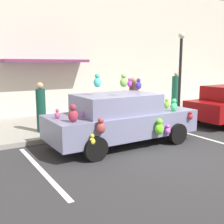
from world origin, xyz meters
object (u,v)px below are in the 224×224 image
object	(u,v)px
street_lamp_post	(180,65)
pedestrian_walking_past	(41,109)
plush_covered_car	(121,118)
pedestrian_near_shopfront	(175,92)
pedestrian_by_lamp	(134,101)
teddy_bear_on_sidewalk	(66,123)

from	to	relation	value
street_lamp_post	pedestrian_walking_past	xyz separation A→B (m)	(-5.94, 0.43, -1.43)
street_lamp_post	plush_covered_car	bearing A→B (deg)	-157.13
pedestrian_near_shopfront	pedestrian_by_lamp	bearing A→B (deg)	-158.57
teddy_bear_on_sidewalk	pedestrian_near_shopfront	size ratio (longest dim) A/B	0.31
plush_covered_car	pedestrian_walking_past	xyz separation A→B (m)	(-1.75, 2.20, 0.13)
pedestrian_near_shopfront	pedestrian_by_lamp	distance (m)	3.97
plush_covered_car	street_lamp_post	world-z (taller)	street_lamp_post
pedestrian_walking_past	pedestrian_by_lamp	xyz separation A→B (m)	(3.66, -0.23, 0.04)
pedestrian_walking_past	pedestrian_by_lamp	size ratio (longest dim) A/B	0.94
pedestrian_near_shopfront	teddy_bear_on_sidewalk	bearing A→B (deg)	-167.27
street_lamp_post	pedestrian_near_shopfront	size ratio (longest dim) A/B	1.92
pedestrian_near_shopfront	pedestrian_walking_past	xyz separation A→B (m)	(-7.36, -1.22, -0.08)
pedestrian_walking_past	pedestrian_by_lamp	world-z (taller)	pedestrian_by_lamp
teddy_bear_on_sidewalk	pedestrian_walking_past	size ratio (longest dim) A/B	0.34
pedestrian_by_lamp	street_lamp_post	bearing A→B (deg)	-5.09
teddy_bear_on_sidewalk	pedestrian_walking_past	distance (m)	0.97
teddy_bear_on_sidewalk	pedestrian_walking_past	world-z (taller)	pedestrian_walking_past
pedestrian_near_shopfront	pedestrian_walking_past	bearing A→B (deg)	-170.59
plush_covered_car	pedestrian_near_shopfront	xyz separation A→B (m)	(5.61, 3.42, 0.21)
pedestrian_walking_past	teddy_bear_on_sidewalk	bearing A→B (deg)	-18.92
street_lamp_post	pedestrian_near_shopfront	distance (m)	2.57
plush_covered_car	street_lamp_post	bearing A→B (deg)	22.87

